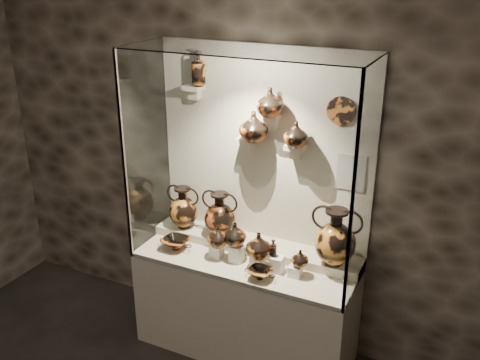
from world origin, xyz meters
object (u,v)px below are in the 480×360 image
(jug_b, at_px, (235,234))
(lekythos_tall, at_px, (199,67))
(jug_c, at_px, (259,245))
(amphora_right, at_px, (335,237))
(ovoid_vase_a, at_px, (254,126))
(ovoid_vase_c, at_px, (296,134))
(amphora_left, at_px, (183,207))
(jug_a, at_px, (218,236))
(lekythos_small, at_px, (273,247))
(ovoid_vase_b, at_px, (270,102))
(kylix_right, at_px, (260,273))
(amphora_mid, at_px, (220,215))
(jug_e, at_px, (300,258))
(kylix_left, at_px, (176,243))

(jug_b, bearing_deg, lekythos_tall, 168.93)
(jug_c, bearing_deg, amphora_right, -3.18)
(jug_b, relative_size, lekythos_tall, 0.64)
(amphora_right, xyz_separation_m, ovoid_vase_a, (-0.67, 0.07, 0.71))
(jug_b, xyz_separation_m, ovoid_vase_c, (0.36, 0.24, 0.76))
(lekythos_tall, bearing_deg, amphora_left, -128.36)
(jug_a, bearing_deg, amphora_left, 150.86)
(amphora_left, bearing_deg, lekythos_small, -32.70)
(amphora_left, height_order, ovoid_vase_b, ovoid_vase_b)
(kylix_right, bearing_deg, jug_c, 120.06)
(lekythos_small, bearing_deg, jug_a, -171.40)
(kylix_right, bearing_deg, amphora_mid, 147.63)
(jug_b, bearing_deg, amphora_right, 32.91)
(kylix_right, height_order, ovoid_vase_b, ovoid_vase_b)
(amphora_mid, relative_size, lekythos_tall, 1.32)
(jug_e, xyz_separation_m, ovoid_vase_a, (-0.47, 0.22, 0.85))
(amphora_left, distance_m, ovoid_vase_a, 0.97)
(amphora_left, height_order, amphora_right, amphora_right)
(amphora_left, height_order, jug_b, amphora_left)
(lekythos_tall, xyz_separation_m, ovoid_vase_b, (0.59, -0.04, -0.19))
(jug_e, relative_size, ovoid_vase_c, 0.71)
(ovoid_vase_a, bearing_deg, kylix_left, -164.05)
(jug_c, bearing_deg, amphora_mid, 131.56)
(jug_a, relative_size, jug_c, 0.85)
(amphora_right, distance_m, jug_b, 0.74)
(amphora_mid, distance_m, kylix_left, 0.41)
(jug_e, relative_size, ovoid_vase_a, 0.58)
(amphora_mid, distance_m, lekythos_small, 0.57)
(jug_e, xyz_separation_m, kylix_left, (-1.01, -0.06, -0.09))
(amphora_left, distance_m, jug_e, 1.10)
(amphora_left, height_order, kylix_right, amphora_left)
(jug_c, bearing_deg, jug_a, 157.37)
(jug_b, height_order, kylix_right, jug_b)
(kylix_left, bearing_deg, lekythos_tall, 101.75)
(lekythos_tall, bearing_deg, ovoid_vase_a, 12.93)
(jug_a, xyz_separation_m, jug_c, (0.34, 0.00, 0.00))
(amphora_mid, height_order, kylix_left, amphora_mid)
(jug_a, distance_m, jug_e, 0.65)
(jug_a, bearing_deg, amphora_right, 9.33)
(amphora_right, bearing_deg, kylix_left, -170.00)
(jug_b, xyz_separation_m, lekythos_tall, (-0.43, 0.27, 1.16))
(ovoid_vase_a, distance_m, ovoid_vase_c, 0.32)
(amphora_right, distance_m, ovoid_vase_b, 1.06)
(amphora_left, height_order, jug_a, amphora_left)
(amphora_left, xyz_separation_m, jug_c, (0.77, -0.21, -0.06))
(amphora_mid, relative_size, jug_a, 2.21)
(jug_c, distance_m, kylix_left, 0.71)
(jug_e, height_order, ovoid_vase_c, ovoid_vase_c)
(ovoid_vase_b, bearing_deg, jug_e, -20.36)
(jug_b, bearing_deg, amphora_left, -177.14)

